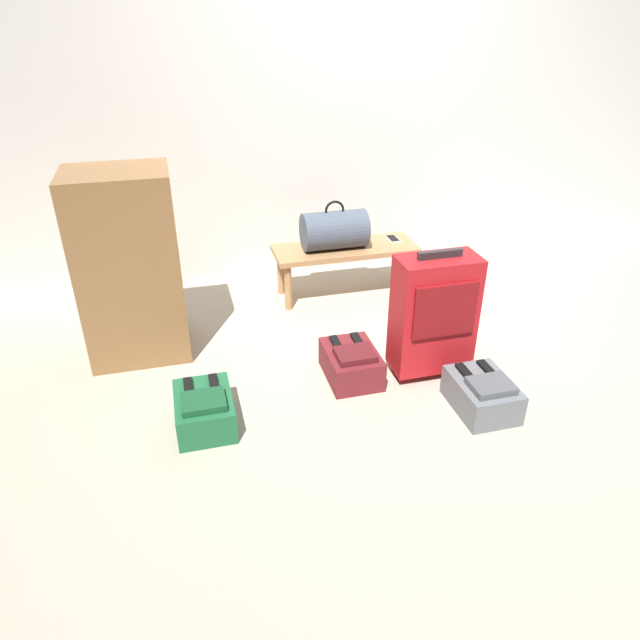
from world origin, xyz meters
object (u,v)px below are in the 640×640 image
(duffel_bag_slate, at_px, (334,230))
(side_cabinet, at_px, (130,267))
(bench, at_px, (345,254))
(suitcase_upright_red, at_px, (434,313))
(backpack_green, at_px, (204,410))
(backpack_maroon, at_px, (351,363))
(cell_phone, at_px, (393,239))
(backpack_grey, at_px, (482,394))

(duffel_bag_slate, distance_m, side_cabinet, 1.40)
(bench, bearing_deg, duffel_bag_slate, 180.00)
(duffel_bag_slate, xyz_separation_m, suitcase_upright_red, (0.25, -1.09, -0.11))
(duffel_bag_slate, bearing_deg, backpack_green, -129.45)
(suitcase_upright_red, xyz_separation_m, side_cabinet, (-1.58, 0.66, 0.17))
(backpack_green, distance_m, side_cabinet, 0.98)
(side_cabinet, bearing_deg, backpack_maroon, -27.66)
(cell_phone, xyz_separation_m, backpack_green, (-1.48, -1.30, -0.28))
(bench, bearing_deg, cell_phone, 8.01)
(duffel_bag_slate, bearing_deg, backpack_grey, -75.72)
(suitcase_upright_red, relative_size, backpack_maroon, 1.97)
(bench, xyz_separation_m, side_cabinet, (-1.41, -0.43, 0.24))
(backpack_maroon, relative_size, side_cabinet, 0.35)
(duffel_bag_slate, height_order, cell_phone, duffel_bag_slate)
(suitcase_upright_red, height_order, backpack_maroon, suitcase_upright_red)
(cell_phone, distance_m, suitcase_upright_red, 1.16)
(bench, relative_size, cell_phone, 6.94)
(suitcase_upright_red, height_order, backpack_green, suitcase_upright_red)
(suitcase_upright_red, xyz_separation_m, backpack_grey, (0.13, -0.39, -0.29))
(bench, height_order, backpack_maroon, bench)
(backpack_green, bearing_deg, backpack_grey, -9.44)
(bench, distance_m, backpack_maroon, 1.09)
(suitcase_upright_red, bearing_deg, cell_phone, 79.86)
(bench, distance_m, cell_phone, 0.38)
(bench, distance_m, suitcase_upright_red, 1.11)
(backpack_green, xyz_separation_m, backpack_grey, (1.40, -0.23, 0.00))
(duffel_bag_slate, relative_size, side_cabinet, 0.40)
(bench, xyz_separation_m, backpack_grey, (0.30, -1.48, -0.22))
(side_cabinet, bearing_deg, bench, 17.07)
(bench, distance_m, backpack_grey, 1.52)
(backpack_maroon, height_order, backpack_grey, same)
(cell_phone, distance_m, backpack_grey, 1.56)
(suitcase_upright_red, distance_m, backpack_grey, 0.50)
(cell_phone, height_order, backpack_green, cell_phone)
(bench, relative_size, backpack_grey, 2.63)
(suitcase_upright_red, height_order, backpack_grey, suitcase_upright_red)
(backpack_grey, bearing_deg, side_cabinet, 148.52)
(duffel_bag_slate, relative_size, backpack_maroon, 1.16)
(duffel_bag_slate, xyz_separation_m, cell_phone, (0.46, 0.05, -0.13))
(backpack_green, distance_m, backpack_grey, 1.42)
(side_cabinet, bearing_deg, backpack_green, -69.38)
(cell_phone, distance_m, side_cabinet, 1.86)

